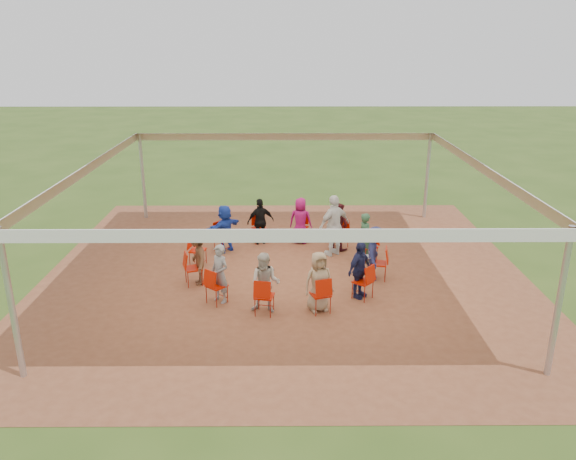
{
  "coord_description": "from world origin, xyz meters",
  "views": [
    {
      "loc": [
        -0.02,
        -14.24,
        6.09
      ],
      "look_at": [
        0.07,
        0.3,
        1.12
      ],
      "focal_mm": 35.0,
      "sensor_mm": 36.0,
      "label": 1
    }
  ],
  "objects_px": {
    "chair_11": "(363,282)",
    "standing_person": "(334,225)",
    "chair_7": "(193,269)",
    "chair_6": "(198,251)",
    "chair_8": "(217,286)",
    "cable_coil": "(269,270)",
    "person_seated_1": "(365,238)",
    "person_seated_7": "(220,274)",
    "chair_5": "(223,237)",
    "person_seated_9": "(319,282)",
    "person_seated_2": "(338,226)",
    "person_seated_0": "(375,253)",
    "person_seated_8": "(265,283)",
    "chair_0": "(379,264)",
    "chair_1": "(369,246)",
    "chair_3": "(301,228)",
    "chair_2": "(340,234)",
    "person_seated_5": "(225,229)",
    "person_seated_10": "(359,270)",
    "chair_4": "(260,229)",
    "person_seated_4": "(261,221)",
    "laptop": "(368,255)",
    "chair_9": "(264,296)",
    "person_seated_3": "(301,221)",
    "chair_10": "(320,295)",
    "person_seated_6": "(197,258)"
  },
  "relations": [
    {
      "from": "person_seated_1",
      "to": "chair_4",
      "type": "bearing_deg",
      "value": 43.6
    },
    {
      "from": "chair_7",
      "to": "chair_6",
      "type": "bearing_deg",
      "value": 165.0
    },
    {
      "from": "person_seated_8",
      "to": "person_seated_10",
      "type": "xyz_separation_m",
      "value": [
        2.28,
        0.77,
        0.0
      ]
    },
    {
      "from": "chair_0",
      "to": "person_seated_1",
      "type": "distance_m",
      "value": 1.31
    },
    {
      "from": "person_seated_2",
      "to": "chair_3",
      "type": "bearing_deg",
      "value": 9.8
    },
    {
      "from": "person_seated_0",
      "to": "person_seated_2",
      "type": "bearing_deg",
      "value": 30.0
    },
    {
      "from": "chair_9",
      "to": "standing_person",
      "type": "relative_size",
      "value": 0.49
    },
    {
      "from": "person_seated_0",
      "to": "person_seated_8",
      "type": "bearing_deg",
      "value": 135.0
    },
    {
      "from": "chair_9",
      "to": "person_seated_1",
      "type": "bearing_deg",
      "value": 60.81
    },
    {
      "from": "chair_11",
      "to": "person_seated_3",
      "type": "distance_m",
      "value": 4.27
    },
    {
      "from": "chair_2",
      "to": "person_seated_1",
      "type": "bearing_deg",
      "value": 159.8
    },
    {
      "from": "person_seated_4",
      "to": "chair_4",
      "type": "bearing_deg",
      "value": -90.0
    },
    {
      "from": "person_seated_2",
      "to": "laptop",
      "type": "relative_size",
      "value": 4.32
    },
    {
      "from": "person_seated_7",
      "to": "person_seated_9",
      "type": "relative_size",
      "value": 1.0
    },
    {
      "from": "person_seated_9",
      "to": "person_seated_2",
      "type": "bearing_deg",
      "value": 60.0
    },
    {
      "from": "person_seated_5",
      "to": "chair_1",
      "type": "bearing_deg",
      "value": 120.81
    },
    {
      "from": "chair_8",
      "to": "laptop",
      "type": "relative_size",
      "value": 2.68
    },
    {
      "from": "chair_3",
      "to": "person_seated_8",
      "type": "height_order",
      "value": "person_seated_8"
    },
    {
      "from": "chair_2",
      "to": "person_seated_0",
      "type": "distance_m",
      "value": 2.48
    },
    {
      "from": "person_seated_3",
      "to": "cable_coil",
      "type": "xyz_separation_m",
      "value": [
        -0.92,
        -2.22,
        -0.71
      ]
    },
    {
      "from": "chair_5",
      "to": "person_seated_1",
      "type": "relative_size",
      "value": 0.62
    },
    {
      "from": "chair_3",
      "to": "chair_5",
      "type": "distance_m",
      "value": 2.52
    },
    {
      "from": "person_seated_0",
      "to": "person_seated_3",
      "type": "distance_m",
      "value": 3.4
    },
    {
      "from": "chair_8",
      "to": "chair_5",
      "type": "bearing_deg",
      "value": 135.0
    },
    {
      "from": "chair_6",
      "to": "chair_11",
      "type": "height_order",
      "value": "same"
    },
    {
      "from": "chair_5",
      "to": "chair_7",
      "type": "bearing_deg",
      "value": 30.0
    },
    {
      "from": "chair_7",
      "to": "person_seated_3",
      "type": "xyz_separation_m",
      "value": [
        2.86,
        3.16,
        0.28
      ]
    },
    {
      "from": "laptop",
      "to": "person_seated_7",
      "type": "bearing_deg",
      "value": 121.19
    },
    {
      "from": "chair_10",
      "to": "laptop",
      "type": "bearing_deg",
      "value": 35.95
    },
    {
      "from": "person_seated_1",
      "to": "standing_person",
      "type": "xyz_separation_m",
      "value": [
        -0.85,
        0.53,
        0.19
      ]
    },
    {
      "from": "person_seated_0",
      "to": "person_seated_6",
      "type": "distance_m",
      "value": 4.64
    },
    {
      "from": "chair_11",
      "to": "chair_4",
      "type": "bearing_deg",
      "value": 75.0
    },
    {
      "from": "person_seated_5",
      "to": "chair_10",
      "type": "bearing_deg",
      "value": 74.63
    },
    {
      "from": "chair_11",
      "to": "person_seated_1",
      "type": "relative_size",
      "value": 0.62
    },
    {
      "from": "chair_3",
      "to": "person_seated_10",
      "type": "height_order",
      "value": "person_seated_10"
    },
    {
      "from": "chair_11",
      "to": "standing_person",
      "type": "bearing_deg",
      "value": 50.25
    },
    {
      "from": "chair_10",
      "to": "person_seated_2",
      "type": "height_order",
      "value": "person_seated_2"
    },
    {
      "from": "person_seated_6",
      "to": "laptop",
      "type": "bearing_deg",
      "value": 75.55
    },
    {
      "from": "person_seated_7",
      "to": "person_seated_9",
      "type": "bearing_deg",
      "value": 30.0
    },
    {
      "from": "chair_8",
      "to": "cable_coil",
      "type": "height_order",
      "value": "chair_8"
    },
    {
      "from": "person_seated_0",
      "to": "person_seated_2",
      "type": "xyz_separation_m",
      "value": [
        -0.77,
        2.28,
        0.0
      ]
    },
    {
      "from": "chair_0",
      "to": "chair_1",
      "type": "relative_size",
      "value": 1.0
    },
    {
      "from": "chair_9",
      "to": "person_seated_6",
      "type": "bearing_deg",
      "value": 147.58
    },
    {
      "from": "person_seated_3",
      "to": "person_seated_4",
      "type": "bearing_deg",
      "value": 15.0
    },
    {
      "from": "person_seated_1",
      "to": "person_seated_7",
      "type": "height_order",
      "value": "same"
    },
    {
      "from": "standing_person",
      "to": "chair_6",
      "type": "bearing_deg",
      "value": -22.75
    },
    {
      "from": "person_seated_0",
      "to": "person_seated_3",
      "type": "relative_size",
      "value": 1.0
    },
    {
      "from": "person_seated_4",
      "to": "laptop",
      "type": "xyz_separation_m",
      "value": [
        2.96,
        -2.72,
        -0.05
      ]
    },
    {
      "from": "person_seated_5",
      "to": "person_seated_10",
      "type": "xyz_separation_m",
      "value": [
        3.61,
        -3.17,
        0.0
      ]
    },
    {
      "from": "person_seated_4",
      "to": "person_seated_5",
      "type": "distance_m",
      "value": 1.24
    }
  ]
}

